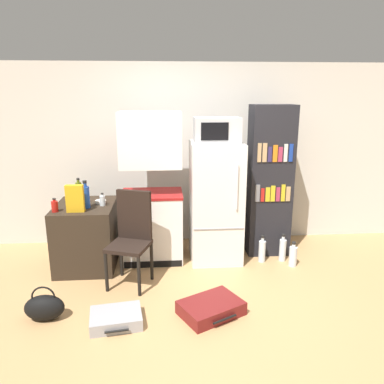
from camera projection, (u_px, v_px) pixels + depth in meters
ground_plane at (217, 317)px, 3.48m from camera, size 24.00×24.00×0.00m
wall_back at (213, 154)px, 5.11m from camera, size 6.40×0.10×2.40m
side_table at (87, 235)px, 4.44m from camera, size 0.67×0.79×0.76m
kitchen_hutch at (152, 194)px, 4.51m from camera, size 0.73×0.54×1.81m
refrigerator at (216, 202)px, 4.56m from camera, size 0.61×0.63×1.46m
microwave at (217, 130)px, 4.33m from camera, size 0.53×0.35×0.29m
bookshelf at (269, 182)px, 4.68m from camera, size 0.53×0.35×1.88m
bottle_milk_white at (70, 196)px, 4.38m from camera, size 0.06×0.06×0.20m
bottle_blue_soda at (86, 196)px, 4.20m from camera, size 0.09×0.09×0.31m
bottle_olive_oil at (79, 189)px, 4.64m from camera, size 0.07×0.07×0.24m
bottle_clear_short at (102, 200)px, 4.30m from camera, size 0.06×0.06×0.15m
bottle_ketchup_red at (55, 206)px, 4.08m from camera, size 0.07×0.07×0.15m
bowl at (101, 202)px, 4.41m from camera, size 0.13×0.13×0.04m
cereal_box at (75, 199)px, 4.06m from camera, size 0.19×0.07×0.30m
chair at (132, 231)px, 4.00m from camera, size 0.51×0.51×1.02m
suitcase_large_flat at (211, 308)px, 3.51m from camera, size 0.67×0.61×0.13m
suitcase_small_flat at (116, 318)px, 3.36m from camera, size 0.50×0.42×0.11m
handbag at (44, 307)px, 3.41m from camera, size 0.36×0.20×0.33m
water_bottle_front at (283, 249)px, 4.62m from camera, size 0.08×0.08×0.35m
water_bottle_middle at (262, 251)px, 4.59m from camera, size 0.08×0.08×0.34m
water_bottle_back at (293, 256)px, 4.48m from camera, size 0.09×0.09×0.31m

